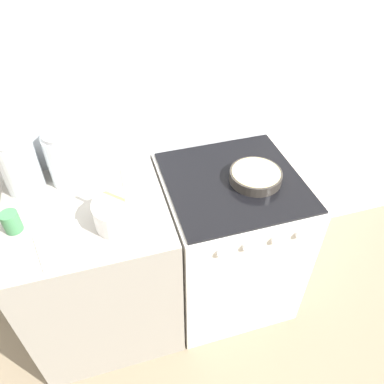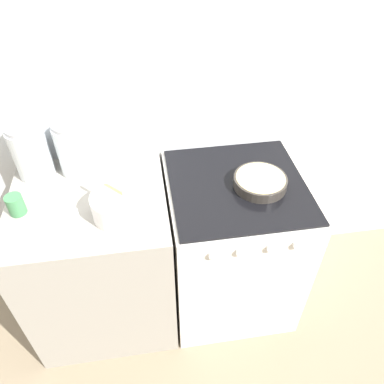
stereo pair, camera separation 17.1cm
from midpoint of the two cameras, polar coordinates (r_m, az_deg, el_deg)
The scene contains 10 objects.
ground_plane at distance 2.33m, azimuth 0.18°, elevation -22.89°, with size 12.00×12.00×0.00m, color gray.
wall_back at distance 1.93m, azimuth -3.13°, elevation 13.72°, with size 4.48×0.05×2.40m.
countertop_cabinet at distance 2.13m, azimuth -11.33°, elevation -10.23°, with size 0.74×0.69×0.91m.
stove at distance 2.18m, azimuth 8.26°, elevation -8.00°, with size 0.69×0.70×0.91m.
mixing_bowl at distance 1.64m, azimuth -8.51°, elevation -2.02°, with size 0.22×0.22×0.30m.
baking_pan at distance 1.85m, azimuth 12.97°, elevation 1.45°, with size 0.26×0.26×0.05m.
storage_jar_left at distance 1.95m, azimuth -20.97°, elevation 5.26°, with size 0.17×0.17×0.28m.
storage_jar_middle at distance 1.91m, azimuth -14.88°, elevation 6.00°, with size 0.18×0.18×0.27m.
tin_can at distance 1.79m, azimuth -22.86°, elevation -1.93°, with size 0.07×0.07×0.10m.
recipe_page at distance 1.68m, azimuth -16.93°, elevation -5.84°, with size 0.24×0.26×0.01m.
Camera 2 is at (-0.07, -1.00, 2.11)m, focal length 35.00 mm.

